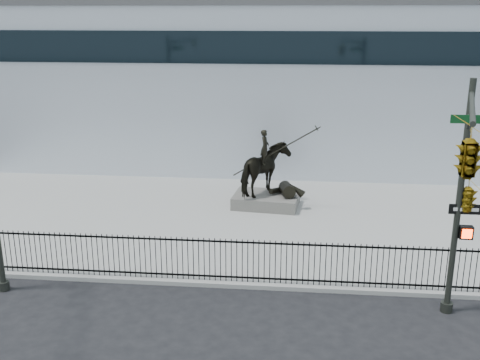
{
  "coord_description": "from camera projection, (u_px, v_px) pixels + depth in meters",
  "views": [
    {
      "loc": [
        2.27,
        -15.45,
        8.69
      ],
      "look_at": [
        0.16,
        6.0,
        2.22
      ],
      "focal_mm": 42.0,
      "sensor_mm": 36.0,
      "label": 1
    }
  ],
  "objects": [
    {
      "name": "ground",
      "position": [
        216.0,
        303.0,
        17.44
      ],
      "size": [
        120.0,
        120.0,
        0.0
      ],
      "primitive_type": "plane",
      "color": "black",
      "rests_on": "ground"
    },
    {
      "name": "plaza",
      "position": [
        239.0,
        221.0,
        24.09
      ],
      "size": [
        30.0,
        12.0,
        0.15
      ],
      "primitive_type": "cube",
      "color": "#9A9A97",
      "rests_on": "ground"
    },
    {
      "name": "building",
      "position": [
        259.0,
        81.0,
        35.21
      ],
      "size": [
        44.0,
        14.0,
        9.0
      ],
      "primitive_type": "cube",
      "color": "silver",
      "rests_on": "ground"
    },
    {
      "name": "picket_fence",
      "position": [
        221.0,
        260.0,
        18.37
      ],
      "size": [
        22.1,
        0.1,
        1.5
      ],
      "color": "black",
      "rests_on": "plaza"
    },
    {
      "name": "traffic_signal_right",
      "position": [
        467.0,
        178.0,
        13.53
      ],
      "size": [
        2.17,
        6.86,
        7.0
      ],
      "color": "#272A24",
      "rests_on": "ground"
    },
    {
      "name": "statue_plinth",
      "position": [
        266.0,
        200.0,
        25.67
      ],
      "size": [
        3.12,
        2.32,
        0.54
      ],
      "primitive_type": "cube",
      "rotation": [
        0.0,
        0.0,
        -0.12
      ],
      "color": "#56524E",
      "rests_on": "plaza"
    },
    {
      "name": "equestrian_statue",
      "position": [
        268.0,
        171.0,
        25.25
      ],
      "size": [
        3.71,
        2.51,
        3.16
      ],
      "rotation": [
        0.0,
        0.0,
        -0.12
      ],
      "color": "black",
      "rests_on": "statue_plinth"
    }
  ]
}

